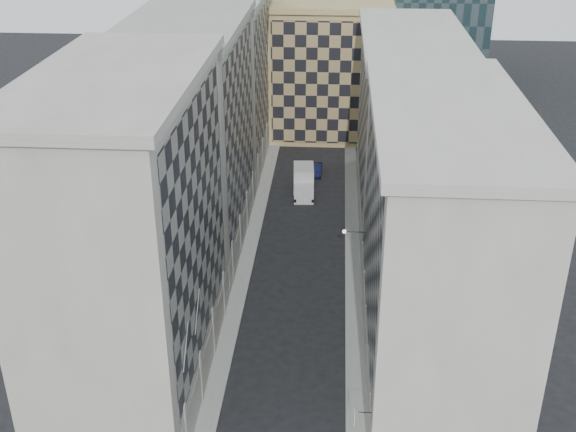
% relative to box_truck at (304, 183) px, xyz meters
% --- Properties ---
extents(sidewalk_west, '(1.50, 100.00, 0.15)m').
position_rel_box_truck_xyz_m(sidewalk_west, '(-4.82, -15.48, -1.31)').
color(sidewalk_west, gray).
rests_on(sidewalk_west, ground).
extents(sidewalk_east, '(1.50, 100.00, 0.15)m').
position_rel_box_truck_xyz_m(sidewalk_east, '(5.68, -15.48, -1.31)').
color(sidewalk_east, gray).
rests_on(sidewalk_east, ground).
extents(bldg_left_a, '(10.80, 22.80, 23.70)m').
position_rel_box_truck_xyz_m(bldg_left_a, '(-10.45, -34.48, 10.44)').
color(bldg_left_a, gray).
rests_on(bldg_left_a, ground).
extents(bldg_left_b, '(10.80, 22.80, 22.70)m').
position_rel_box_truck_xyz_m(bldg_left_b, '(-10.45, -12.48, 9.94)').
color(bldg_left_b, gray).
rests_on(bldg_left_b, ground).
extents(bldg_left_c, '(10.80, 22.80, 21.70)m').
position_rel_box_truck_xyz_m(bldg_left_c, '(-10.45, 9.52, 9.44)').
color(bldg_left_c, gray).
rests_on(bldg_left_c, ground).
extents(bldg_right_a, '(10.80, 26.80, 20.70)m').
position_rel_box_truck_xyz_m(bldg_right_a, '(11.31, -30.48, 8.94)').
color(bldg_right_a, '#A8A29A').
rests_on(bldg_right_a, ground).
extents(bldg_right_b, '(10.80, 28.80, 19.70)m').
position_rel_box_truck_xyz_m(bldg_right_b, '(11.32, -3.48, 8.47)').
color(bldg_right_b, '#A8A29A').
rests_on(bldg_right_b, ground).
extents(tan_block, '(16.80, 14.80, 18.80)m').
position_rel_box_truck_xyz_m(tan_block, '(2.43, 22.42, 8.05)').
color(tan_block, tan).
rests_on(tan_block, ground).
extents(flagpoles_left, '(0.10, 6.33, 2.33)m').
position_rel_box_truck_xyz_m(flagpoles_left, '(-5.47, -39.48, 6.62)').
color(flagpoles_left, gray).
rests_on(flagpoles_left, ground).
extents(bracket_lamp, '(1.98, 0.36, 0.36)m').
position_rel_box_truck_xyz_m(bracket_lamp, '(4.81, -21.48, 4.82)').
color(bracket_lamp, black).
rests_on(bracket_lamp, ground).
extents(box_truck, '(2.70, 5.91, 3.17)m').
position_rel_box_truck_xyz_m(box_truck, '(0.00, 0.00, 0.00)').
color(box_truck, silver).
rests_on(box_truck, ground).
extents(dark_car, '(1.39, 3.78, 1.24)m').
position_rel_box_truck_xyz_m(dark_car, '(1.33, 5.94, -0.76)').
color(dark_car, '#0F1237').
rests_on(dark_car, ground).
extents(shop_sign, '(1.18, 0.77, 0.86)m').
position_rel_box_truck_xyz_m(shop_sign, '(5.38, -42.48, 2.45)').
color(shop_sign, black).
rests_on(shop_sign, ground).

